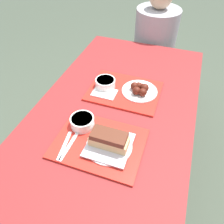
% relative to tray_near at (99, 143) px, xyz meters
% --- Properties ---
extents(ground_plane, '(12.00, 12.00, 0.00)m').
position_rel_tray_near_xyz_m(ground_plane, '(-0.01, 0.22, -0.74)').
color(ground_plane, '#424C3D').
extents(picnic_table, '(0.88, 1.69, 0.74)m').
position_rel_tray_near_xyz_m(picnic_table, '(-0.01, 0.22, -0.09)').
color(picnic_table, maroon).
rests_on(picnic_table, ground_plane).
extents(picnic_bench_far, '(0.83, 0.28, 0.46)m').
position_rel_tray_near_xyz_m(picnic_bench_far, '(-0.01, 1.29, -0.35)').
color(picnic_bench_far, maroon).
rests_on(picnic_bench_far, ground_plane).
extents(tray_near, '(0.43, 0.32, 0.01)m').
position_rel_tray_near_xyz_m(tray_near, '(0.00, 0.00, 0.00)').
color(tray_near, red).
rests_on(tray_near, picnic_table).
extents(tray_far, '(0.43, 0.32, 0.01)m').
position_rel_tray_near_xyz_m(tray_far, '(-0.00, 0.42, 0.00)').
color(tray_far, red).
rests_on(tray_far, picnic_table).
extents(bowl_coleslaw_near, '(0.12, 0.12, 0.05)m').
position_rel_tray_near_xyz_m(bowl_coleslaw_near, '(-0.12, 0.08, 0.04)').
color(bowl_coleslaw_near, white).
rests_on(bowl_coleslaw_near, tray_near).
extents(brisket_sandwich_plate, '(0.22, 0.22, 0.09)m').
position_rel_tray_near_xyz_m(brisket_sandwich_plate, '(0.05, -0.01, 0.04)').
color(brisket_sandwich_plate, white).
rests_on(brisket_sandwich_plate, tray_near).
extents(plastic_fork_near, '(0.04, 0.17, 0.00)m').
position_rel_tray_near_xyz_m(plastic_fork_near, '(-0.15, -0.07, 0.01)').
color(plastic_fork_near, white).
rests_on(plastic_fork_near, tray_near).
extents(plastic_knife_near, '(0.02, 0.17, 0.00)m').
position_rel_tray_near_xyz_m(plastic_knife_near, '(-0.12, -0.07, 0.01)').
color(plastic_knife_near, white).
rests_on(plastic_knife_near, tray_near).
extents(condiment_packet, '(0.04, 0.03, 0.01)m').
position_rel_tray_near_xyz_m(condiment_packet, '(0.00, 0.07, 0.01)').
color(condiment_packet, '#A59E93').
rests_on(condiment_packet, tray_near).
extents(bowl_coleslaw_far, '(0.12, 0.12, 0.05)m').
position_rel_tray_near_xyz_m(bowl_coleslaw_far, '(-0.12, 0.42, 0.04)').
color(bowl_coleslaw_far, white).
rests_on(bowl_coleslaw_far, tray_far).
extents(wings_plate_far, '(0.21, 0.21, 0.06)m').
position_rel_tray_near_xyz_m(wings_plate_far, '(0.09, 0.43, 0.03)').
color(wings_plate_far, white).
rests_on(wings_plate_far, tray_far).
extents(napkin_far, '(0.14, 0.10, 0.01)m').
position_rel_tray_near_xyz_m(napkin_far, '(-0.11, 0.35, 0.01)').
color(napkin_far, white).
rests_on(napkin_far, tray_far).
extents(person_seated_across, '(0.37, 0.37, 0.66)m').
position_rel_tray_near_xyz_m(person_seated_across, '(0.02, 1.29, -0.01)').
color(person_seated_across, '#9E9EA3').
rests_on(person_seated_across, picnic_bench_far).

